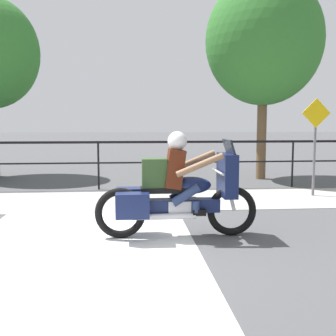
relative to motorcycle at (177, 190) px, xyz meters
The scene contains 7 objects.
ground_plane 1.71m from the motorcycle, 164.02° to the right, with size 120.00×120.00×0.00m, color #4C4C4F.
sidewalk_band 3.40m from the motorcycle, 116.80° to the left, with size 44.00×2.40×0.01m, color #A8A59E.
crosswalk_band 1.68m from the motorcycle, 155.68° to the right, with size 3.23×6.00×0.01m, color silver.
fence_railing 4.83m from the motorcycle, 108.12° to the left, with size 36.00×0.05×1.24m.
motorcycle is the anchor object (origin of this frame).
street_sign 4.83m from the motorcycle, 41.87° to the left, with size 0.67×0.06×2.26m.
tree_behind_sign 7.74m from the motorcycle, 62.28° to the left, with size 3.42×3.42×5.97m.
Camera 1 is at (0.81, -5.75, 1.74)m, focal length 45.00 mm.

